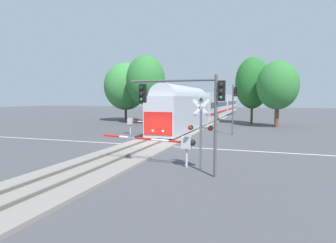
% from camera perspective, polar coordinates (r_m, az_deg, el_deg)
% --- Properties ---
extents(ground_plane, '(220.00, 220.00, 0.00)m').
position_cam_1_polar(ground_plane, '(24.03, -3.79, -4.85)').
color(ground_plane, '#47474C').
extents(road_centre_stripe, '(44.00, 0.20, 0.01)m').
position_cam_1_polar(road_centre_stripe, '(24.03, -3.79, -4.84)').
color(road_centre_stripe, beige).
rests_on(road_centre_stripe, ground).
extents(railway_track, '(4.40, 80.00, 0.32)m').
position_cam_1_polar(railway_track, '(24.01, -3.79, -4.62)').
color(railway_track, gray).
rests_on(railway_track, ground).
extents(commuter_train, '(3.04, 64.62, 5.16)m').
position_cam_1_polar(commuter_train, '(55.04, 9.13, 3.31)').
color(commuter_train, '#B2B7C1').
rests_on(commuter_train, railway_track).
extents(crossing_gate_near, '(6.00, 0.40, 1.80)m').
position_cam_1_polar(crossing_gate_near, '(16.42, 1.48, -4.28)').
color(crossing_gate_near, '#B7B7BC').
rests_on(crossing_gate_near, ground).
extents(crossing_signal_mast, '(1.36, 0.44, 4.05)m').
position_cam_1_polar(crossing_signal_mast, '(15.45, 6.67, -0.91)').
color(crossing_signal_mast, '#B2B2B7').
rests_on(crossing_signal_mast, ground).
extents(crossing_gate_far, '(5.30, 0.40, 1.80)m').
position_cam_1_polar(crossing_gate_far, '(31.46, -6.83, -0.08)').
color(crossing_gate_far, '#B7B7BC').
rests_on(crossing_gate_far, ground).
extents(traffic_signal_near_right, '(5.09, 0.38, 5.15)m').
position_cam_1_polar(traffic_signal_near_right, '(14.39, 4.25, 4.35)').
color(traffic_signal_near_right, '#4C4C51').
rests_on(traffic_signal_near_right, ground).
extents(traffic_signal_far_side, '(0.53, 0.38, 5.51)m').
position_cam_1_polar(traffic_signal_far_side, '(31.40, 13.29, 4.03)').
color(traffic_signal_far_side, '#4C4C51').
rests_on(traffic_signal_far_side, ground).
extents(oak_behind_train, '(6.06, 6.06, 10.79)m').
position_cam_1_polar(oak_behind_train, '(44.59, -4.55, 8.38)').
color(oak_behind_train, '#4C3828').
rests_on(oak_behind_train, ground).
extents(pine_left_background, '(7.51, 7.51, 10.32)m').
position_cam_1_polar(pine_left_background, '(50.55, -8.64, 7.07)').
color(pine_left_background, '#4C3828').
rests_on(pine_left_background, ground).
extents(elm_centre_background, '(5.26, 5.26, 10.38)m').
position_cam_1_polar(elm_centre_background, '(45.88, 16.78, 7.49)').
color(elm_centre_background, '#4C3828').
rests_on(elm_centre_background, ground).
extents(oak_far_right, '(5.61, 5.61, 9.17)m').
position_cam_1_polar(oak_far_right, '(41.68, 21.39, 6.86)').
color(oak_far_right, brown).
rests_on(oak_far_right, ground).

